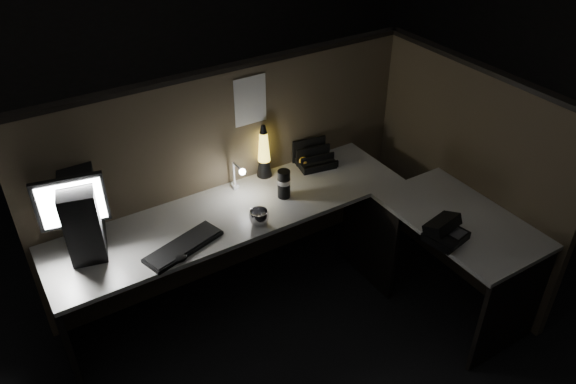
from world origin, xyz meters
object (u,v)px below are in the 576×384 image
pc_tower (82,212)px  monitor (73,208)px  keyboard (184,246)px  desk_phone (444,231)px  lava_lamp (264,155)px

pc_tower → monitor: bearing=-128.0°
monitor → keyboard: 0.63m
pc_tower → desk_phone: pc_tower is taller
monitor → lava_lamp: monitor is taller
monitor → keyboard: monitor is taller
monitor → keyboard: size_ratio=1.01×
monitor → keyboard: bearing=-19.6°
pc_tower → monitor: (-0.05, -0.04, 0.07)m
monitor → pc_tower: bearing=49.2°
monitor → desk_phone: bearing=-17.9°
monitor → desk_phone: monitor is taller
monitor → lava_lamp: size_ratio=1.26×
desk_phone → lava_lamp: bearing=104.3°
monitor → lava_lamp: (1.26, 0.13, -0.13)m
pc_tower → lava_lamp: size_ratio=1.14×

